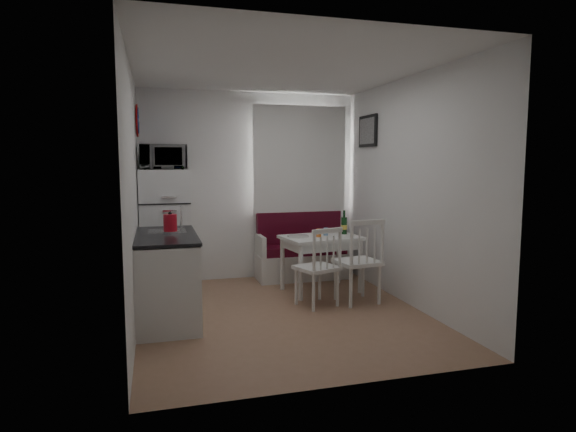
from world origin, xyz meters
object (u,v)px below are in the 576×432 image
object	(u,v)px
bench	(302,256)
microwave	(163,157)
dining_table	(321,242)
wine_bottle	(344,222)
kettle	(170,223)
kitchen_counter	(167,277)
chair_left	(320,259)
fridge	(165,230)
chair_right	(361,252)

from	to	relation	value
bench	microwave	xyz separation A→B (m)	(-1.87, -0.16, 1.39)
dining_table	microwave	size ratio (longest dim) A/B	1.83
bench	wine_bottle	xyz separation A→B (m)	(0.37, -0.64, 0.55)
dining_table	kettle	xyz separation A→B (m)	(-1.86, -0.59, 0.38)
kettle	wine_bottle	size ratio (longest dim) A/B	0.71
microwave	wine_bottle	size ratio (longest dim) A/B	1.82
kitchen_counter	bench	xyz separation A→B (m)	(1.89, 1.35, -0.15)
chair_left	kettle	xyz separation A→B (m)	(-1.61, 0.08, 0.45)
microwave	fridge	bearing A→B (deg)	90.00
chair_right	fridge	xyz separation A→B (m)	(-2.14, 1.30, 0.16)
kitchen_counter	bench	size ratio (longest dim) A/B	1.02
bench	microwave	bearing A→B (deg)	-175.11
wine_bottle	fridge	bearing A→B (deg)	166.78
microwave	dining_table	bearing A→B (deg)	-16.95
kitchen_counter	kettle	distance (m)	0.56
chair_left	kettle	distance (m)	1.67
dining_table	chair_right	size ratio (longest dim) A/B	1.94
dining_table	fridge	xyz separation A→B (m)	(-1.89, 0.63, 0.14)
bench	microwave	size ratio (longest dim) A/B	2.31
dining_table	chair_left	bearing A→B (deg)	-119.27
kitchen_counter	wine_bottle	bearing A→B (deg)	17.61
dining_table	chair_right	distance (m)	0.72
bench	fridge	bearing A→B (deg)	-176.63
chair_right	bench	bearing A→B (deg)	93.63
kettle	chair_right	bearing A→B (deg)	-2.29
chair_right	wine_bottle	distance (m)	0.82
dining_table	chair_left	size ratio (longest dim) A/B	1.92
chair_left	wine_bottle	xyz separation A→B (m)	(0.60, 0.76, 0.30)
chair_left	chair_right	xyz separation A→B (m)	(0.50, -0.01, 0.05)
fridge	kitchen_counter	bearing A→B (deg)	-90.90
chair_right	fridge	bearing A→B (deg)	141.52
chair_left	chair_right	world-z (taller)	chair_right
kitchen_counter	chair_left	size ratio (longest dim) A/B	2.45
dining_table	kettle	world-z (taller)	kettle
microwave	bench	bearing A→B (deg)	4.89
bench	kettle	size ratio (longest dim) A/B	5.91
bench	wine_bottle	bearing A→B (deg)	-59.79
bench	dining_table	world-z (taller)	bench
chair_left	fridge	bearing A→B (deg)	122.56
chair_left	fridge	size ratio (longest dim) A/B	0.35
fridge	microwave	bearing A→B (deg)	-90.00
kitchen_counter	chair_right	world-z (taller)	kitchen_counter
bench	kitchen_counter	bearing A→B (deg)	-144.38
fridge	wine_bottle	bearing A→B (deg)	-13.22
bench	kettle	bearing A→B (deg)	-144.27
dining_table	chair_right	world-z (taller)	chair_right
chair_right	wine_bottle	size ratio (longest dim) A/B	1.73
bench	chair_right	bearing A→B (deg)	-79.13
dining_table	kitchen_counter	bearing A→B (deg)	-170.73
wine_bottle	chair_right	bearing A→B (deg)	-97.38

